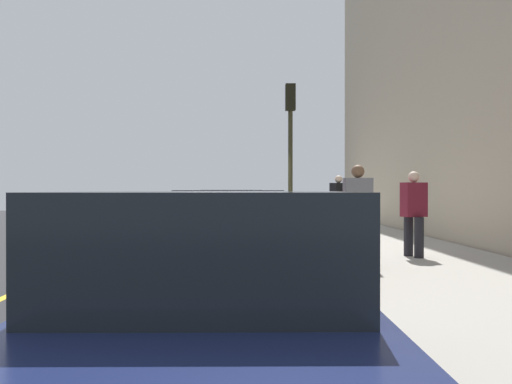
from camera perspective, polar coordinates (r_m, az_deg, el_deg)
The scene contains 11 objects.
ground_plane at distance 14.70m, azimuth -2.07°, elevation -5.69°, with size 56.00×56.00×0.00m, color #28282B.
sidewalk at distance 15.04m, azimuth 10.66°, elevation -5.28°, with size 28.00×4.60×0.15m, color #A39E93.
lane_stripe_centre at distance 15.07m, azimuth -14.39°, elevation -5.54°, with size 28.00×0.14×0.01m, color gold.
parked_car_navy at distance 3.83m, azimuth -4.26°, elevation -11.33°, with size 4.19×1.96×1.51m.
parked_car_red at distance 9.80m, azimuth -2.80°, elevation -4.22°, with size 4.80×2.00×1.51m.
parked_car_white at distance 16.70m, azimuth -2.25°, elevation -2.37°, with size 4.50×1.98×1.51m.
pedestrian_grey_coat at distance 10.73m, azimuth 9.84°, elevation -1.92°, with size 0.60×0.50×1.82m.
pedestrian_black_coat at distance 18.66m, azimuth 8.01°, elevation -1.00°, with size 0.54×0.58×1.81m.
pedestrian_burgundy_coat at distance 12.37m, azimuth 15.04°, elevation -1.82°, with size 0.56×0.53×1.74m.
traffic_light_pole at distance 15.65m, azimuth 3.35°, elevation 5.58°, with size 0.35×0.26×4.16m.
rolling_suitcase at distance 19.14m, azimuth 7.95°, elevation -3.00°, with size 0.34×0.22×0.93m.
Camera 1 is at (-14.62, -0.10, 1.53)m, focal length 41.27 mm.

